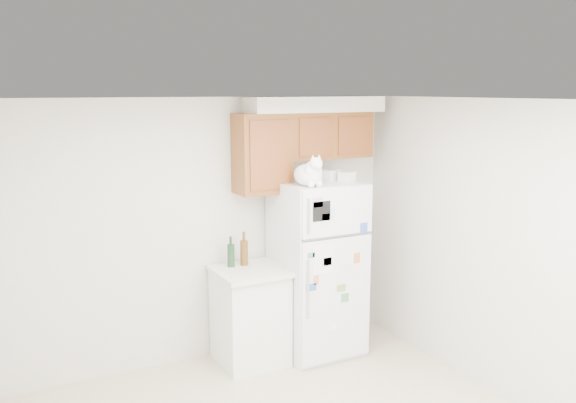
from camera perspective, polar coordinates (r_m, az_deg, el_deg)
room_shell at (r=4.23m, az=2.08°, el=-1.80°), size 3.84×4.04×2.52m
refrigerator at (r=5.99m, az=2.74°, el=-6.22°), size 0.76×0.78×1.70m
base_counter at (r=5.88m, az=-3.58°, el=-10.56°), size 0.64×0.64×0.92m
cat at (r=5.54m, az=2.06°, el=2.62°), size 0.29×0.43×0.30m
storage_box_back at (r=5.93m, az=3.93°, el=2.51°), size 0.22×0.19×0.10m
storage_box_front at (r=5.88m, az=5.53°, el=2.36°), size 0.18×0.16×0.09m
bottle_green at (r=5.77m, az=-5.37°, el=-4.68°), size 0.07×0.07×0.29m
bottle_amber at (r=5.81m, az=-4.14°, el=-4.40°), size 0.08×0.08×0.32m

